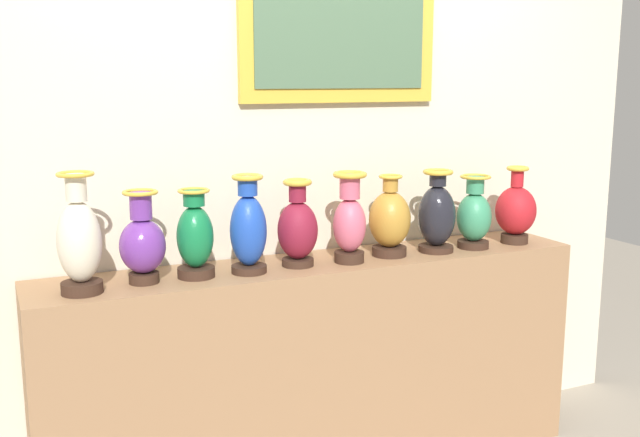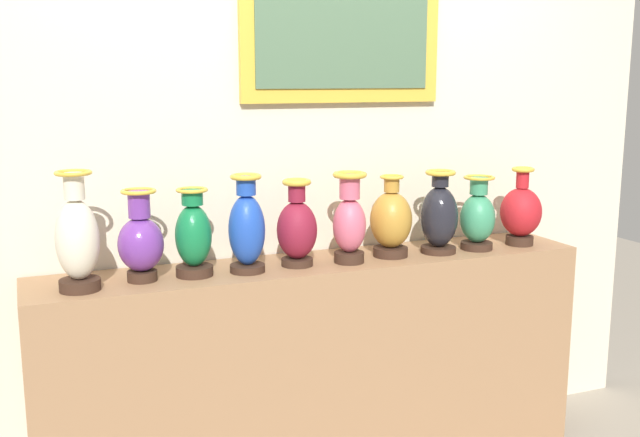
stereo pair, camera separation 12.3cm
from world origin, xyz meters
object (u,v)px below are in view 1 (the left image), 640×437
Objects in this scene: vase_jade at (474,216)px; vase_ivory at (79,242)px; vase_ochre at (390,221)px; vase_violet at (142,243)px; vase_burgundy at (298,229)px; vase_onyx at (437,215)px; vase_rose at (350,221)px; vase_sapphire at (248,229)px; vase_crimson at (516,211)px; vase_emerald at (195,237)px.

vase_ivory is at bearing -179.48° from vase_jade.
vase_jade is at bearing -3.82° from vase_ochre.
vase_violet is 0.98× the size of vase_burgundy.
vase_onyx is (0.22, -0.02, 0.01)m from vase_ochre.
vase_ivory reaches higher than vase_rose.
vase_jade is (0.19, -0.01, -0.02)m from vase_onyx.
vase_sapphire reaches higher than vase_burgundy.
vase_ivory is 1.21× the size of vase_crimson.
vase_violet is at bearing 11.15° from vase_ivory.
vase_emerald is 0.91× the size of vase_rose.
vase_burgundy is at bearing 178.71° from vase_crimson.
vase_crimson is at bearing -1.29° from vase_burgundy.
vase_burgundy is 0.22m from vase_rose.
vase_emerald is (0.42, 0.04, -0.03)m from vase_ivory.
vase_sapphire is 1.09× the size of vase_burgundy.
vase_sapphire is 1.09× the size of vase_crimson.
vase_burgundy is at bearing 5.14° from vase_sapphire.
vase_onyx reaches higher than vase_jade.
vase_rose is (1.06, 0.01, -0.01)m from vase_ivory.
vase_violet is at bearing 179.11° from vase_crimson.
vase_ivory is at bearing -179.45° from vase_crimson.
vase_jade is 0.92× the size of vase_crimson.
vase_sapphire is 1.11× the size of vase_ochre.
vase_crimson is (1.69, -0.03, -0.00)m from vase_violet.
vase_ochre is 0.98× the size of vase_crimson.
vase_rose reaches higher than vase_violet.
vase_emerald is at bearing 5.93° from vase_ivory.
vase_ochre reaches higher than vase_jade.
vase_onyx is at bearing -1.63° from vase_burgundy.
vase_rose is 1.15× the size of vase_jade.
vase_violet is 1.00× the size of vase_ochre.
vase_emerald is at bearing 176.92° from vase_rose.
vase_rose is 0.86m from vase_crimson.
vase_ivory is 1.49m from vase_onyx.
vase_burgundy is at bearing 2.89° from vase_ivory.
vase_rose is 0.43m from vase_onyx.
vase_emerald is at bearing 179.01° from vase_crimson.
vase_onyx is 0.42m from vase_crimson.
vase_ivory is 1.06m from vase_rose.
vase_burgundy is 1.07m from vase_crimson.
vase_crimson is at bearing -0.77° from vase_onyx.
vase_burgundy is 1.02× the size of vase_ochre.
vase_emerald is (0.20, -0.00, 0.00)m from vase_violet.
vase_burgundy is (0.62, -0.00, 0.00)m from vase_violet.
vase_rose is at bearing -178.11° from vase_onyx.
vase_onyx is at bearing -4.81° from vase_ochre.
vase_emerald is at bearing 179.79° from vase_burgundy.
vase_emerald is 0.64m from vase_rose.
vase_violet reaches higher than vase_emerald.
vase_violet is at bearing 179.91° from vase_ochre.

